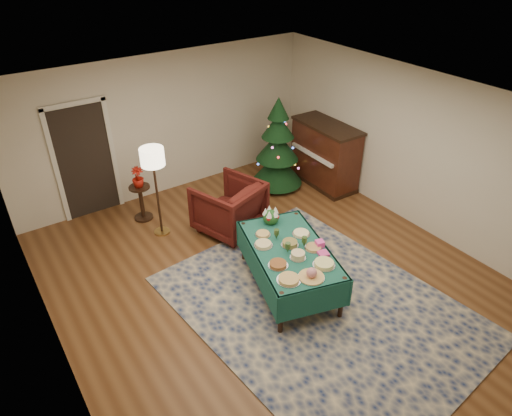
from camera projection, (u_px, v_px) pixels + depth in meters
room_shell at (277, 205)px, 6.20m from camera, size 7.00×7.00×7.00m
doorway at (85, 159)px, 8.00m from camera, size 1.08×0.04×2.16m
rug at (318, 307)px, 6.45m from camera, size 3.57×4.48×0.02m
buffet_table at (289, 256)px, 6.53m from camera, size 1.51×2.02×0.70m
platter_0 at (289, 279)px, 5.87m from camera, size 0.32×0.32×0.04m
platter_1 at (312, 274)px, 5.90m from camera, size 0.35×0.35×0.15m
platter_2 at (324, 264)px, 6.12m from camera, size 0.31×0.31×0.06m
platter_3 at (278, 264)px, 6.12m from camera, size 0.27×0.27×0.05m
platter_4 at (298, 255)px, 6.25m from camera, size 0.22×0.22×0.10m
platter_5 at (313, 248)px, 6.44m from camera, size 0.26×0.26×0.04m
platter_6 at (263, 244)px, 6.50m from camera, size 0.27×0.27×0.05m
platter_7 at (290, 243)px, 6.50m from camera, size 0.25×0.25×0.07m
platter_8 at (301, 233)px, 6.74m from camera, size 0.27×0.27×0.04m
platter_9 at (263, 234)px, 6.72m from camera, size 0.23×0.23×0.04m
goblet_0 at (276, 234)px, 6.60m from camera, size 0.07×0.07×0.16m
goblet_1 at (304, 242)px, 6.45m from camera, size 0.07×0.07×0.16m
goblet_2 at (288, 247)px, 6.33m from camera, size 0.07×0.07×0.16m
napkin_stack at (323, 254)px, 6.32m from camera, size 0.17×0.17×0.04m
gift_box at (320, 244)px, 6.47m from camera, size 0.14×0.14×0.09m
centerpiece at (271, 216)px, 6.95m from camera, size 0.25×0.25×0.29m
armchair at (229, 205)px, 7.82m from camera, size 1.23×1.19×1.02m
floor_lamp at (153, 162)px, 7.28m from camera, size 0.39×0.39×1.61m
side_table at (142, 203)px, 8.22m from camera, size 0.37×0.37×0.66m
potted_plant at (138, 181)px, 7.98m from camera, size 0.21×0.37×0.21m
christmas_tree at (277, 148)px, 8.97m from camera, size 1.31×1.31×1.88m
piano at (325, 155)px, 9.20m from camera, size 0.75×1.51×1.29m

